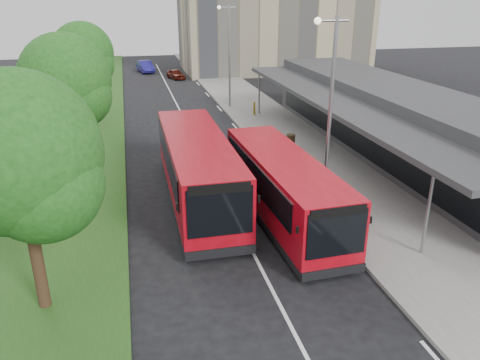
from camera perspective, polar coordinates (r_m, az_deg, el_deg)
The scene contains 17 objects.
ground at distance 18.65m, azimuth 0.53°, elevation -6.83°, with size 120.00×120.00×0.00m, color black.
pavement at distance 38.28m, azimuth 2.06°, elevation 8.37°, with size 5.00×80.00×0.15m, color slate.
grass_verge at distance 37.09m, azimuth -17.84°, elevation 6.86°, with size 5.00×80.00×0.10m, color #214817.
lane_centre_line at distance 32.39m, azimuth -5.90°, elevation 5.66°, with size 0.12×70.00×0.01m, color silver.
kerb_dashes at distance 36.73m, azimuth -1.63°, elevation 7.70°, with size 0.12×56.00×0.01m.
station_building at distance 28.94m, azimuth 17.99°, elevation 6.94°, with size 7.70×26.00×4.00m.
tree_near at distance 13.96m, azimuth -25.32°, elevation 1.85°, with size 4.52×4.52×7.23m.
tree_mid at distance 25.48m, azimuth -20.47°, elevation 10.83°, with size 4.53×4.53×7.25m.
tree_far at distance 37.31m, azimuth -18.59°, elevation 14.04°, with size 4.47×4.47×7.15m.
lamp_post_near at distance 20.07m, azimuth 10.79°, elevation 9.29°, with size 1.44×0.28×8.00m.
lamp_post_far at distance 38.97m, azimuth -1.43°, elevation 15.55°, with size 1.44×0.28×8.00m.
bus_main at distance 19.47m, azimuth 5.29°, elevation -1.02°, with size 2.86×9.85×2.76m.
bus_second at distance 21.04m, azimuth -5.21°, elevation 1.22°, with size 2.94×10.86×3.07m.
litter_bin at distance 28.52m, azimuth 6.20°, elevation 4.66°, with size 0.51×0.51×0.91m, color #362816.
bollard at distance 36.63m, azimuth 1.75°, elevation 8.69°, with size 0.16×0.16×1.00m, color yellow.
car_near at distance 54.32m, azimuth -7.83°, elevation 12.67°, with size 1.26×3.14×1.07m, color #4E140B.
car_far at distance 59.71m, azimuth -11.47°, elevation 13.40°, with size 1.45×4.16×1.37m, color navy.
Camera 1 is at (-3.97, -15.89, 8.92)m, focal length 35.00 mm.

